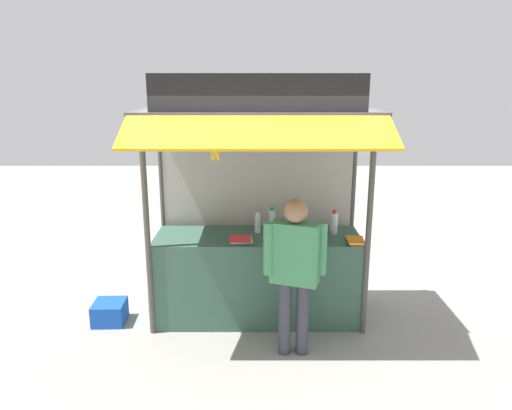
# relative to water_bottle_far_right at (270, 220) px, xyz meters

# --- Properties ---
(ground_plane) EXTENTS (20.00, 20.00, 0.00)m
(ground_plane) POSITION_rel_water_bottle_far_right_xyz_m (-0.16, -0.19, -1.10)
(ground_plane) COLOR gray
(stall_counter) EXTENTS (2.26, 0.75, 0.97)m
(stall_counter) POSITION_rel_water_bottle_far_right_xyz_m (-0.16, -0.19, -0.61)
(stall_counter) COLOR #385B4C
(stall_counter) RESTS_ON ground
(stall_structure) EXTENTS (2.46, 1.60, 2.70)m
(stall_structure) POSITION_rel_water_bottle_far_right_xyz_m (-0.16, -0.07, 0.54)
(stall_structure) COLOR #4C4742
(stall_structure) RESTS_ON ground
(water_bottle_far_right) EXTENTS (0.08, 0.08, 0.27)m
(water_bottle_far_right) POSITION_rel_water_bottle_far_right_xyz_m (0.00, 0.00, 0.00)
(water_bottle_far_right) COLOR silver
(water_bottle_far_right) RESTS_ON stall_counter
(water_bottle_rear_center) EXTENTS (0.07, 0.07, 0.23)m
(water_bottle_rear_center) POSITION_rel_water_bottle_far_right_xyz_m (-0.17, -0.07, -0.02)
(water_bottle_rear_center) COLOR silver
(water_bottle_rear_center) RESTS_ON stall_counter
(water_bottle_mid_left) EXTENTS (0.08, 0.08, 0.27)m
(water_bottle_mid_left) POSITION_rel_water_bottle_far_right_xyz_m (0.69, -0.12, 0.00)
(water_bottle_mid_left) COLOR silver
(water_bottle_mid_left) RESTS_ON stall_counter
(magazine_stack_left) EXTENTS (0.20, 0.28, 0.04)m
(magazine_stack_left) POSITION_rel_water_bottle_far_right_xyz_m (0.87, -0.43, -0.11)
(magazine_stack_left) COLOR red
(magazine_stack_left) RESTS_ON stall_counter
(magazine_stack_far_left) EXTENTS (0.26, 0.31, 0.07)m
(magazine_stack_far_left) POSITION_rel_water_bottle_far_right_xyz_m (0.45, -0.27, -0.09)
(magazine_stack_far_left) COLOR yellow
(magazine_stack_far_left) RESTS_ON stall_counter
(magazine_stack_front_left) EXTENTS (0.25, 0.27, 0.04)m
(magazine_stack_front_left) POSITION_rel_water_bottle_far_right_xyz_m (-0.35, -0.39, -0.11)
(magazine_stack_front_left) COLOR purple
(magazine_stack_front_left) RESTS_ON stall_counter
(banana_bunch_rightmost) EXTENTS (0.09, 0.09, 0.23)m
(banana_bunch_rightmost) POSITION_rel_water_bottle_far_right_xyz_m (0.07, -0.67, 0.95)
(banana_bunch_rightmost) COLOR #332D23
(banana_bunch_leftmost) EXTENTS (0.12, 0.12, 0.33)m
(banana_bunch_leftmost) POSITION_rel_water_bottle_far_right_xyz_m (-0.57, -0.67, 0.87)
(banana_bunch_leftmost) COLOR #332D23
(vendor_person) EXTENTS (0.60, 0.33, 1.58)m
(vendor_person) POSITION_rel_water_bottle_far_right_xyz_m (0.19, -0.96, -0.15)
(vendor_person) COLOR #383842
(vendor_person) RESTS_ON ground
(plastic_crate) EXTENTS (0.35, 0.35, 0.24)m
(plastic_crate) POSITION_rel_water_bottle_far_right_xyz_m (-1.82, -0.34, -0.98)
(plastic_crate) COLOR #194CB2
(plastic_crate) RESTS_ON ground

